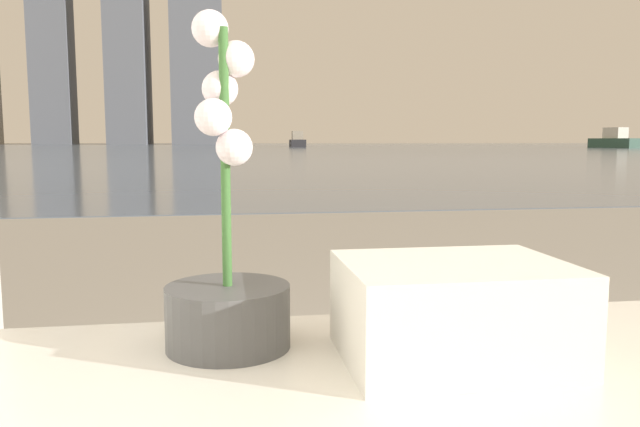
# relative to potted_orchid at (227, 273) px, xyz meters

# --- Properties ---
(potted_orchid) EXTENTS (0.16, 0.16, 0.42)m
(potted_orchid) POSITION_rel_potted_orchid_xyz_m (0.00, 0.00, 0.00)
(potted_orchid) COLOR #4C4C4C
(potted_orchid) RESTS_ON bathtub
(towel_stack) EXTENTS (0.27, 0.21, 0.12)m
(towel_stack) POSITION_rel_potted_orchid_xyz_m (0.27, -0.09, -0.04)
(towel_stack) COLOR silver
(towel_stack) RESTS_ON bathtub
(harbor_water) EXTENTS (180.00, 110.00, 0.01)m
(harbor_water) POSITION_rel_potted_orchid_xyz_m (0.46, 61.15, -0.65)
(harbor_water) COLOR slate
(harbor_water) RESTS_ON ground_plane
(harbor_boat_0) EXTENTS (2.89, 5.77, 2.07)m
(harbor_boat_0) POSITION_rel_potted_orchid_xyz_m (39.97, 57.92, 0.08)
(harbor_boat_0) COLOR #335647
(harbor_boat_0) RESTS_ON harbor_water
(harbor_boat_3) EXTENTS (1.91, 4.87, 1.80)m
(harbor_boat_3) POSITION_rel_potted_orchid_xyz_m (8.66, 70.02, -0.02)
(harbor_boat_3) COLOR #2D2D33
(harbor_boat_3) RESTS_ON harbor_water
(skyline_tower_2) EXTENTS (6.70, 12.19, 44.00)m
(skyline_tower_2) POSITION_rel_potted_orchid_xyz_m (-16.01, 117.15, 21.34)
(skyline_tower_2) COLOR slate
(skyline_tower_2) RESTS_ON ground_plane
(skyline_tower_3) EXTENTS (8.99, 12.46, 29.80)m
(skyline_tower_3) POSITION_rel_potted_orchid_xyz_m (-3.86, 117.15, 14.24)
(skyline_tower_3) COLOR slate
(skyline_tower_3) RESTS_ON ground_plane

